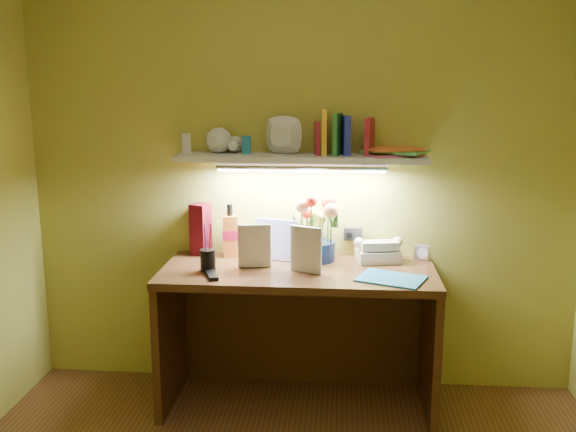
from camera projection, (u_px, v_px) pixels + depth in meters
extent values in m
cube|color=#3C1A10|center=(298.00, 338.00, 3.35)|extent=(1.40, 0.60, 0.75)
cube|color=#B9B9BE|center=(422.00, 253.00, 3.43)|extent=(0.09, 0.07, 0.08)
cube|color=#590A16|center=(201.00, 229.00, 3.53)|extent=(0.12, 0.12, 0.28)
cylinder|color=black|center=(208.00, 253.00, 3.22)|extent=(0.10, 0.10, 0.19)
cube|color=black|center=(211.00, 275.00, 3.15)|extent=(0.10, 0.17, 0.02)
cube|color=#1D75B1|center=(391.00, 279.00, 3.10)|extent=(0.37, 0.32, 0.01)
imported|color=beige|center=(238.00, 246.00, 3.28)|extent=(0.17, 0.04, 0.23)
imported|color=silver|center=(290.00, 247.00, 3.23)|extent=(0.17, 0.09, 0.24)
cube|color=silver|center=(301.00, 158.00, 3.33)|extent=(1.30, 0.25, 0.03)
imported|color=silver|center=(212.00, 144.00, 3.35)|extent=(0.17, 0.17, 0.11)
imported|color=silver|center=(233.00, 146.00, 3.36)|extent=(0.09, 0.09, 0.08)
imported|color=silver|center=(281.00, 150.00, 3.32)|extent=(0.24, 0.24, 0.05)
cube|color=silver|center=(186.00, 143.00, 3.41)|extent=(0.06, 0.05, 0.10)
cube|color=#1D75B1|center=(247.00, 145.00, 3.36)|extent=(0.05, 0.04, 0.09)
cube|color=#A42337|center=(317.00, 138.00, 3.32)|extent=(0.04, 0.12, 0.17)
cube|color=yellow|center=(325.00, 132.00, 3.31)|extent=(0.03, 0.14, 0.23)
cube|color=#212FAF|center=(346.00, 135.00, 3.31)|extent=(0.05, 0.15, 0.20)
cube|color=#297835|center=(337.00, 134.00, 3.30)|extent=(0.05, 0.14, 0.21)
cube|color=#A42337|center=(369.00, 136.00, 3.31)|extent=(0.06, 0.14, 0.19)
cube|color=pink|center=(393.00, 154.00, 3.30)|extent=(0.31, 0.27, 0.01)
cube|color=#4DBB5A|center=(396.00, 151.00, 3.32)|extent=(0.37, 0.33, 0.01)
cube|color=orange|center=(393.00, 149.00, 3.31)|extent=(0.33, 0.28, 0.01)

